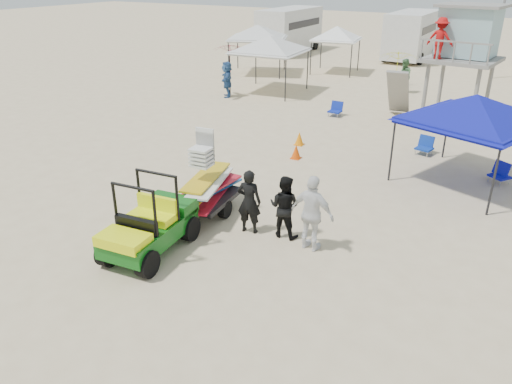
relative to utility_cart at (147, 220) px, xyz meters
The scene contains 22 objects.
ground 2.07m from the utility_cart, 42.44° to the right, with size 140.00×140.00×0.00m, color beige.
utility_cart is the anchor object (origin of this frame).
surf_trailer 2.33m from the utility_cart, 89.88° to the left, with size 1.45×2.42×2.09m.
man_left 2.54m from the utility_cart, 53.21° to the left, with size 0.61×0.40×1.67m, color black.
man_mid 3.29m from the utility_cart, 43.93° to the left, with size 0.78×0.60×1.59m, color black.
man_right 3.81m from the utility_cart, 32.27° to the left, with size 1.09×0.45×1.86m, color white.
lifeguard_tower 16.73m from the utility_cart, 76.31° to the left, with size 3.21×3.21×4.61m.
canopy_blue 9.99m from the utility_cart, 54.94° to the left, with size 4.25×4.25×3.17m.
canopy_white_a 16.90m from the utility_cart, 108.83° to the left, with size 3.50×3.50×3.33m.
canopy_white_b 21.82m from the utility_cart, 113.00° to the left, with size 4.20×4.20×3.34m.
canopy_white_c 23.14m from the utility_cart, 101.00° to the left, with size 3.01×3.01×3.23m.
umbrella_a 21.44m from the utility_cart, 117.57° to the left, with size 1.98×2.02×1.82m, color #B31337.
umbrella_b 20.77m from the utility_cart, 89.94° to the left, with size 2.09×2.13×1.92m, color yellow.
cone_near 7.42m from the utility_cart, 88.08° to the left, with size 0.34×0.34×0.50m, color #E14907.
cone_far 8.80m from the utility_cart, 91.83° to the left, with size 0.34×0.34×0.50m, color orange.
beach_chair_a 13.28m from the utility_cart, 92.56° to the left, with size 0.55×0.59×0.64m.
beach_chair_b 10.93m from the utility_cart, 68.33° to the left, with size 0.63×0.68×0.64m.
beach_chair_c 10.95m from the utility_cart, 52.52° to the left, with size 0.73×0.82×0.64m.
rv_far_left 30.63m from the utility_cart, 110.27° to the left, with size 2.64×6.80×3.25m.
rv_mid_left 30.28m from the utility_cart, 93.05° to the left, with size 2.65×6.50×3.25m.
light_pole_left 26.29m from the utility_cart, 80.31° to the left, with size 0.14×0.14×8.00m, color slate.
distant_beachgoers 17.27m from the utility_cart, 96.81° to the left, with size 17.59×12.43×1.80m.
Camera 1 is at (5.82, -6.25, 6.13)m, focal length 35.00 mm.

